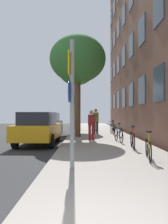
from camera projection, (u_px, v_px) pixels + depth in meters
ground_plane at (51, 135)px, 17.47m from camera, size 41.80×41.80×0.00m
road_asphalt at (22, 135)px, 17.47m from camera, size 7.00×38.00×0.01m
sidewalk at (99, 134)px, 17.46m from camera, size 4.20×38.00×0.12m
building_facade at (136, 6)px, 17.02m from camera, size 0.56×27.00×18.34m
sign_post at (72, 96)px, 6.38m from camera, size 0.16×0.60×3.40m
traffic_light at (77, 105)px, 23.77m from camera, size 0.43×0.24×3.35m
tree_near at (78, 60)px, 15.04m from camera, size 3.51×3.51×6.37m
tree_far at (77, 70)px, 21.16m from camera, size 3.25×3.25×6.72m
bicycle_0 at (149, 148)px, 7.45m from camera, size 0.45×1.66×0.92m
bicycle_1 at (133, 139)px, 9.85m from camera, size 0.42×1.67×0.96m
bicycle_2 at (119, 134)px, 12.25m from camera, size 0.42×1.76×0.98m
bicycle_3 at (119, 131)px, 14.65m from camera, size 0.43×1.68×0.91m
bicycle_4 at (113, 129)px, 17.05m from camera, size 0.42×1.73×0.98m
bicycle_5 at (114, 127)px, 19.45m from camera, size 0.48×1.61×0.93m
pedestrian_0 at (92, 123)px, 13.07m from camera, size 0.44×0.44×1.63m
pedestrian_1 at (97, 120)px, 17.22m from camera, size 0.55×0.55×1.79m
pedestrian_2 at (95, 120)px, 21.60m from camera, size 0.39×0.39×1.56m
car_0 at (39, 128)px, 11.95m from camera, size 1.93×4.18×1.62m
car_1 at (49, 123)px, 17.65m from camera, size 1.79×4.28×1.62m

